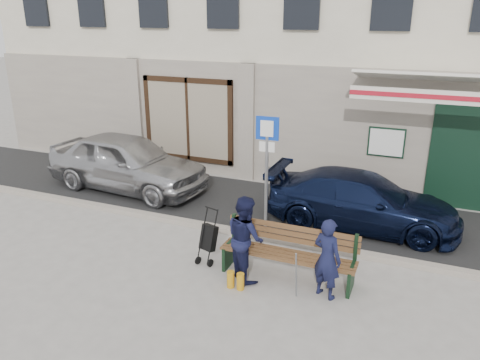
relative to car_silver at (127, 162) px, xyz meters
The scene contains 10 objects.
ground 5.04m from the car_silver, 36.19° to the right, with size 80.00×80.00×0.00m, color #9E9991.
asphalt_lane 4.09m from the car_silver, ahead, with size 60.00×3.20×0.01m, color #282828.
curb 4.33m from the car_silver, 19.72° to the right, with size 60.00×0.18×0.12m, color #9E9384.
car_silver is the anchor object (origin of this frame).
car_navy 6.10m from the car_silver, ahead, with size 1.68×4.13×1.20m, color black.
parking_sign 4.56m from the car_silver, 15.46° to the right, with size 0.47×0.08×2.54m.
bench 5.85m from the car_silver, 27.35° to the right, with size 2.40×1.17×0.98m.
man 6.69m from the car_silver, 26.55° to the right, with size 0.51×0.33×1.39m, color #131635.
woman 5.40m from the car_silver, 32.91° to the right, with size 0.74×0.58×1.53m, color #121533.
stroller 4.56m from the car_silver, 35.92° to the right, with size 0.36×0.47×1.03m.
Camera 1 is at (3.21, -6.78, 4.44)m, focal length 35.00 mm.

